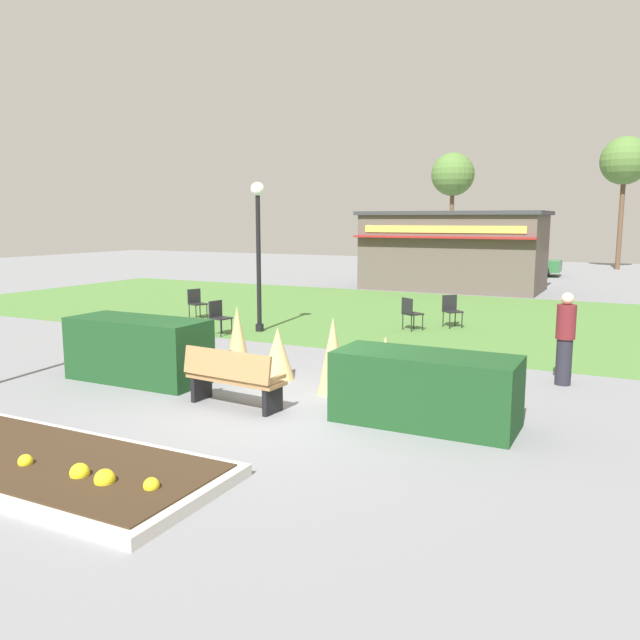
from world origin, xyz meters
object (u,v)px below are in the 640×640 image
object	(u,v)px
parked_car_west_slot	(432,261)
tree_left_bg	(453,175)
cafe_chair_center	(219,315)
cafe_chair_north	(410,311)
person_strolling	(565,338)
cafe_chair_west	(451,308)
tree_right_bg	(625,162)
cafe_chair_east	(196,301)
parked_car_center_slot	(519,263)
park_bench	(233,378)
lamppost_mid	(258,238)
trash_bin	(479,398)
food_kiosk	(453,250)

from	to	relation	value
parked_car_west_slot	tree_left_bg	size ratio (longest dim) A/B	0.59
cafe_chair_center	cafe_chair_north	world-z (taller)	same
person_strolling	tree_left_bg	distance (m)	32.15
cafe_chair_center	tree_left_bg	distance (m)	29.21
cafe_chair_west	tree_right_bg	bearing A→B (deg)	82.52
cafe_chair_north	person_strolling	xyz separation A→B (m)	(4.37, -4.25, 0.33)
cafe_chair_west	cafe_chair_north	world-z (taller)	same
cafe_chair_east	parked_car_center_slot	size ratio (longest dim) A/B	0.21
person_strolling	tree_left_bg	bearing A→B (deg)	116.76
cafe_chair_west	parked_car_west_slot	size ratio (longest dim) A/B	0.21
person_strolling	tree_right_bg	world-z (taller)	tree_right_bg
cafe_chair_center	parked_car_center_slot	distance (m)	22.38
park_bench	person_strolling	size ratio (longest dim) A/B	1.03
lamppost_mid	cafe_chair_north	size ratio (longest dim) A/B	4.43
cafe_chair_north	parked_car_west_slot	size ratio (longest dim) A/B	0.21
person_strolling	parked_car_west_slot	size ratio (longest dim) A/B	0.39
cafe_chair_north	person_strolling	world-z (taller)	person_strolling
person_strolling	parked_car_center_slot	size ratio (longest dim) A/B	0.40
trash_bin	parked_car_west_slot	distance (m)	28.02
trash_bin	cafe_chair_west	bearing A→B (deg)	107.87
parked_car_center_slot	tree_right_bg	distance (m)	10.10
food_kiosk	cafe_chair_west	size ratio (longest dim) A/B	8.55
tree_left_bg	lamppost_mid	bearing A→B (deg)	-84.94
cafe_chair_west	person_strolling	distance (m)	6.37
park_bench	food_kiosk	size ratio (longest dim) A/B	0.23
trash_bin	tree_left_bg	distance (m)	34.96
person_strolling	parked_car_west_slot	bearing A→B (deg)	120.05
cafe_chair_west	cafe_chair_north	size ratio (longest dim) A/B	1.00
cafe_chair_west	cafe_chair_east	world-z (taller)	same
parked_car_center_slot	cafe_chair_east	bearing A→B (deg)	-106.75
lamppost_mid	tree_right_bg	size ratio (longest dim) A/B	0.51
cafe_chair_center	parked_car_west_slot	world-z (taller)	parked_car_west_slot
trash_bin	parked_car_center_slot	xyz separation A→B (m)	(-4.03, 26.58, 0.20)
cafe_chair_center	parked_car_center_slot	world-z (taller)	parked_car_center_slot
park_bench	cafe_chair_north	size ratio (longest dim) A/B	1.95
cafe_chair_center	parked_car_west_slot	bearing A→B (deg)	92.73
park_bench	cafe_chair_west	xyz separation A→B (m)	(1.01, 9.19, 0.05)
tree_left_bg	park_bench	bearing A→B (deg)	-80.21
lamppost_mid	tree_right_bg	xyz separation A→B (m)	(7.70, 28.10, 3.83)
tree_left_bg	trash_bin	bearing A→B (deg)	-73.88
park_bench	cafe_chair_center	world-z (taller)	park_bench
lamppost_mid	park_bench	bearing A→B (deg)	-61.25
lamppost_mid	person_strolling	xyz separation A→B (m)	(7.94, -2.29, -1.63)
park_bench	cafe_chair_north	bearing A→B (deg)	88.79
food_kiosk	parked_car_center_slot	distance (m)	8.61
trash_bin	cafe_chair_east	bearing A→B (deg)	147.01
cafe_chair_center	lamppost_mid	bearing A→B (deg)	55.11
cafe_chair_west	park_bench	bearing A→B (deg)	-96.27
trash_bin	tree_right_bg	size ratio (longest dim) A/B	0.11
parked_car_west_slot	cafe_chair_east	bearing A→B (deg)	-93.49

